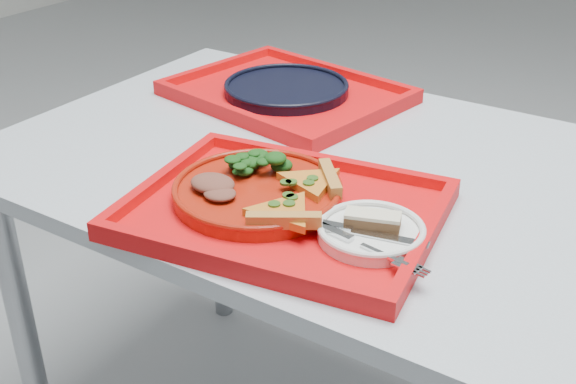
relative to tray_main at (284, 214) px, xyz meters
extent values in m
cube|color=#9FA8B3|center=(0.17, 0.21, -0.02)|extent=(1.60, 0.80, 0.03)
cylinder|color=gray|center=(-0.55, -0.11, -0.40)|extent=(0.05, 0.05, 0.72)
cylinder|color=gray|center=(-0.55, 0.53, -0.40)|extent=(0.05, 0.05, 0.72)
cube|color=red|center=(0.00, 0.00, 0.00)|extent=(0.50, 0.41, 0.01)
cube|color=red|center=(-0.27, 0.42, 0.00)|extent=(0.50, 0.42, 0.01)
cylinder|color=#9F1A0A|center=(-0.05, 0.01, 0.02)|extent=(0.26, 0.26, 0.02)
cylinder|color=white|center=(0.14, 0.00, 0.01)|extent=(0.15, 0.15, 0.01)
cylinder|color=black|center=(-0.27, 0.42, 0.01)|extent=(0.26, 0.26, 0.02)
ellipsoid|color=black|center=(-0.09, 0.05, 0.04)|extent=(0.09, 0.08, 0.04)
ellipsoid|color=brown|center=(-0.11, -0.03, 0.03)|extent=(0.07, 0.06, 0.02)
cube|color=#483018|center=(0.14, 0.01, 0.03)|extent=(0.08, 0.05, 0.02)
cube|color=beige|center=(0.14, 0.01, 0.04)|extent=(0.08, 0.05, 0.01)
cube|color=silver|center=(0.14, -0.02, 0.02)|extent=(0.18, 0.05, 0.01)
cube|color=silver|center=(0.15, -0.05, 0.02)|extent=(0.19, 0.05, 0.01)
camera|label=1|loc=(0.51, -0.78, 0.54)|focal=45.00mm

